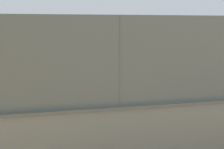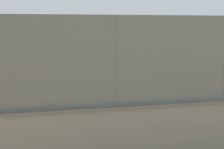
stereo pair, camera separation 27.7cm
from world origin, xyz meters
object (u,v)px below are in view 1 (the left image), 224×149
object	(u,v)px
player_crossing_court	(90,63)
sports_ball	(110,58)
player_foreground_swinging	(49,69)
player_baseline_waiting	(59,79)

from	to	relation	value
player_crossing_court	sports_ball	xyz separation A→B (m)	(-0.77, 2.42, 0.58)
player_foreground_swinging	sports_ball	distance (m)	3.87
player_foreground_swinging	sports_ball	bearing A→B (deg)	174.41
player_foreground_swinging	sports_ball	size ratio (longest dim) A/B	7.15
player_foreground_swinging	player_crossing_court	bearing A→B (deg)	-145.87
player_baseline_waiting	sports_ball	size ratio (longest dim) A/B	7.85
player_baseline_waiting	sports_ball	bearing A→B (deg)	-131.65
player_foreground_swinging	sports_ball	world-z (taller)	sports_ball
player_crossing_court	player_foreground_swinging	xyz separation A→B (m)	(3.02, 2.05, -0.07)
sports_ball	player_foreground_swinging	bearing A→B (deg)	-5.59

